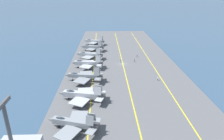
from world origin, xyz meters
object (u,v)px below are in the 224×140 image
Objects in this scene: parked_jet_third at (84,76)px; crew_brown_vest at (134,60)px; parked_jet_fourth at (87,63)px; parked_jet_fifth at (90,55)px; parked_jet_second at (82,95)px; crew_purple_vest at (137,56)px; parked_jet_nearest at (73,123)px; crew_blue_vest at (121,61)px; crew_white_vest at (158,78)px; parked_jet_seventh at (94,41)px; parked_jet_sixth at (92,47)px.

parked_jet_third is 34.33m from crew_brown_vest.
parked_jet_fourth is 25.87m from crew_brown_vest.
parked_jet_fourth reaches higher than parked_jet_fifth.
crew_purple_vest is at bearing -28.80° from parked_jet_second.
crew_brown_vest is at bearing -23.75° from parked_jet_nearest.
crew_white_vest is (-23.13, -13.91, 0.02)m from crew_blue_vest.
parked_jet_seventh is 8.94× the size of crew_blue_vest.
parked_jet_fifth reaches higher than crew_brown_vest.
parked_jet_sixth is at bearing 0.06° from parked_jet_second.
parked_jet_seventh reaches higher than crew_white_vest.
parked_jet_third is at bearing 134.39° from crew_brown_vest.
parked_jet_seventh reaches higher than crew_purple_vest.
parked_jet_nearest is at bearing 179.98° from parked_jet_fourth.
parked_jet_second is 42.17m from crew_blue_vest.
parked_jet_nearest is 77.38m from parked_jet_sixth.
crew_purple_vest is at bearing 6.85° from crew_white_vest.
parked_jet_seventh is 8.76× the size of crew_purple_vest.
parked_jet_sixth is 15.29m from parked_jet_seventh.
parked_jet_sixth is 29.87m from crew_purple_vest.
parked_jet_sixth reaches higher than crew_white_vest.
parked_jet_fifth reaches higher than parked_jet_nearest.
parked_jet_sixth reaches higher than crew_purple_vest.
parked_jet_second is at bearing 157.30° from crew_blue_vest.
crew_white_vest is at bearing -146.72° from parked_jet_sixth.
parked_jet_second is at bearing 149.31° from crew_brown_vest.
parked_jet_third is at bearing 89.64° from crew_white_vest.
parked_jet_fifth is 9.04× the size of crew_purple_vest.
parked_jet_fourth is at bearing 113.55° from crew_blue_vest.
crew_blue_vest is (-1.05, 7.44, -0.02)m from crew_brown_vest.
parked_jet_nearest is 57.05m from crew_blue_vest.
parked_jet_fifth is at bearing 0.77° from parked_jet_second.
parked_jet_sixth reaches higher than parked_jet_nearest.
parked_jet_nearest is 8.76× the size of crew_purple_vest.
parked_jet_nearest is 92.67m from parked_jet_seventh.
crew_purple_vest is (9.00, -10.05, 0.02)m from crew_blue_vest.
parked_jet_second is at bearing -179.94° from parked_jet_sixth.
parked_jet_nearest is at bearing 162.68° from crew_blue_vest.
crew_blue_vest is at bearing -66.45° from parked_jet_fourth.
crew_blue_vest is at bearing -22.70° from parked_jet_second.
parked_jet_third is 9.56× the size of crew_white_vest.
crew_white_vest is at bearing -154.18° from parked_jet_seventh.
crew_purple_vest is (-29.21, -25.82, -1.68)m from parked_jet_seventh.
crew_white_vest is (31.32, -30.89, -1.28)m from parked_jet_nearest.
parked_jet_sixth is 1.01× the size of parked_jet_seventh.
parked_jet_nearest is 8.94× the size of crew_blue_vest.
crew_purple_vest is (7.95, -2.62, 0.00)m from crew_brown_vest.
parked_jet_fourth is at bearing 121.25° from crew_purple_vest.
crew_brown_vest is at bearing 161.78° from crew_purple_vest.
parked_jet_seventh is at bearing -1.50° from parked_jet_fourth.
parked_jet_fourth reaches higher than parked_jet_nearest.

